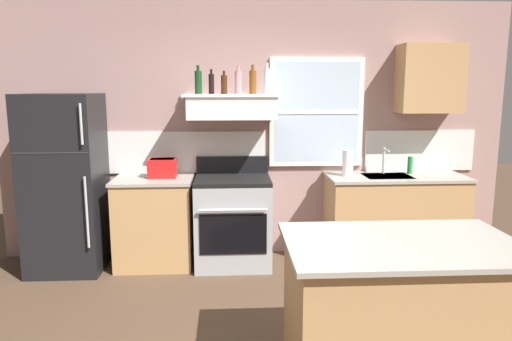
% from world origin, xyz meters
% --- Properties ---
extents(back_wall, '(5.40, 0.11, 2.70)m').
position_xyz_m(back_wall, '(0.03, 2.23, 1.35)').
color(back_wall, gray).
rests_on(back_wall, ground_plane).
extents(refrigerator, '(0.70, 0.72, 1.75)m').
position_xyz_m(refrigerator, '(-1.90, 1.84, 0.88)').
color(refrigerator, black).
rests_on(refrigerator, ground_plane).
extents(counter_left_of_stove, '(0.79, 0.63, 0.91)m').
position_xyz_m(counter_left_of_stove, '(-1.05, 1.90, 0.46)').
color(counter_left_of_stove, tan).
rests_on(counter_left_of_stove, ground_plane).
extents(toaster, '(0.30, 0.20, 0.19)m').
position_xyz_m(toaster, '(-0.96, 1.93, 1.01)').
color(toaster, red).
rests_on(toaster, counter_left_of_stove).
extents(stove_range, '(0.76, 0.69, 1.09)m').
position_xyz_m(stove_range, '(-0.25, 1.86, 0.46)').
color(stove_range, '#9EA0A5').
rests_on(stove_range, ground_plane).
extents(range_hood_shelf, '(0.96, 0.52, 0.24)m').
position_xyz_m(range_hood_shelf, '(-0.25, 1.96, 1.62)').
color(range_hood_shelf, white).
extents(bottle_dark_green_wine, '(0.07, 0.07, 0.28)m').
position_xyz_m(bottle_dark_green_wine, '(-0.58, 1.98, 1.86)').
color(bottle_dark_green_wine, '#143819').
rests_on(bottle_dark_green_wine, range_hood_shelf).
extents(bottle_balsamic_dark, '(0.06, 0.06, 0.25)m').
position_xyz_m(bottle_balsamic_dark, '(-0.45, 2.00, 1.85)').
color(bottle_balsamic_dark, black).
rests_on(bottle_balsamic_dark, range_hood_shelf).
extents(bottle_brown_stout, '(0.06, 0.06, 0.23)m').
position_xyz_m(bottle_brown_stout, '(-0.32, 1.96, 1.84)').
color(bottle_brown_stout, '#381E0F').
rests_on(bottle_brown_stout, range_hood_shelf).
extents(bottle_rose_pink, '(0.07, 0.07, 0.28)m').
position_xyz_m(bottle_rose_pink, '(-0.18, 1.97, 1.86)').
color(bottle_rose_pink, '#C67F84').
rests_on(bottle_rose_pink, range_hood_shelf).
extents(bottle_amber_wine, '(0.07, 0.07, 0.29)m').
position_xyz_m(bottle_amber_wine, '(-0.04, 1.98, 1.87)').
color(bottle_amber_wine, brown).
rests_on(bottle_amber_wine, range_hood_shelf).
extents(bottle_clear_tall, '(0.06, 0.06, 0.31)m').
position_xyz_m(bottle_clear_tall, '(0.10, 1.94, 1.87)').
color(bottle_clear_tall, silver).
rests_on(bottle_clear_tall, range_hood_shelf).
extents(counter_right_with_sink, '(1.43, 0.63, 0.91)m').
position_xyz_m(counter_right_with_sink, '(1.45, 1.90, 0.46)').
color(counter_right_with_sink, tan).
rests_on(counter_right_with_sink, ground_plane).
extents(sink_faucet, '(0.03, 0.17, 0.28)m').
position_xyz_m(sink_faucet, '(1.35, 2.00, 1.08)').
color(sink_faucet, silver).
rests_on(sink_faucet, counter_right_with_sink).
extents(paper_towel_roll, '(0.11, 0.11, 0.27)m').
position_xyz_m(paper_towel_roll, '(0.93, 1.90, 1.04)').
color(paper_towel_roll, white).
rests_on(paper_towel_roll, counter_right_with_sink).
extents(dish_soap_bottle, '(0.06, 0.06, 0.18)m').
position_xyz_m(dish_soap_bottle, '(1.63, 2.00, 1.00)').
color(dish_soap_bottle, '#268C3F').
rests_on(dish_soap_bottle, counter_right_with_sink).
extents(kitchen_island, '(1.40, 0.90, 0.91)m').
position_xyz_m(kitchen_island, '(0.75, -0.21, 0.46)').
color(kitchen_island, tan).
rests_on(kitchen_island, ground_plane).
extents(upper_cabinet_right, '(0.64, 0.32, 0.70)m').
position_xyz_m(upper_cabinet_right, '(1.80, 2.04, 1.90)').
color(upper_cabinet_right, tan).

